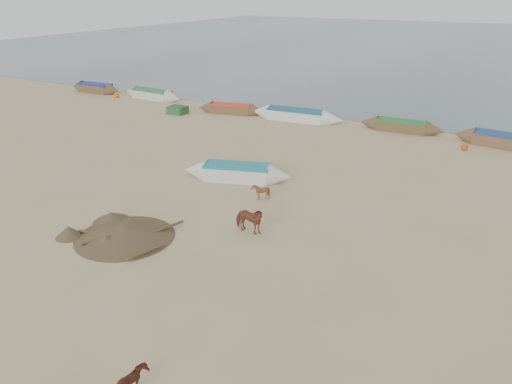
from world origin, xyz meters
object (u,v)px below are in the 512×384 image
calf_right (132,384)px  calf_front (261,192)px  cow_adult (249,220)px  near_canoe (237,172)px

calf_right → calf_front: bearing=-4.3°
cow_adult → near_canoe: size_ratio=0.24×
cow_adult → near_canoe: (-3.57, 5.00, -0.16)m
near_canoe → calf_right: bearing=-86.5°
calf_right → near_canoe: bearing=2.7°
cow_adult → calf_front: cow_adult is taller
cow_adult → near_canoe: bearing=35.8°
cow_adult → calf_front: bearing=20.9°
calf_front → calf_right: calf_right is taller
cow_adult → near_canoe: 6.15m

